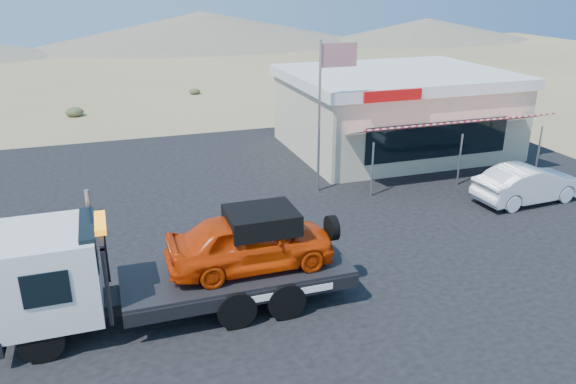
% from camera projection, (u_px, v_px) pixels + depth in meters
% --- Properties ---
extents(ground, '(120.00, 120.00, 0.00)m').
position_uv_depth(ground, '(230.00, 257.00, 17.53)').
color(ground, '#876F4D').
rests_on(ground, ground).
extents(asphalt_lot, '(32.00, 24.00, 0.02)m').
position_uv_depth(asphalt_lot, '(265.00, 213.00, 20.77)').
color(asphalt_lot, black).
rests_on(asphalt_lot, ground).
extents(tow_truck, '(8.52, 2.53, 2.85)m').
position_uv_depth(tow_truck, '(175.00, 260.00, 14.06)').
color(tow_truck, black).
rests_on(tow_truck, asphalt_lot).
extents(white_sedan, '(4.47, 1.79, 1.44)m').
position_uv_depth(white_sedan, '(529.00, 184.00, 21.57)').
color(white_sedan, silver).
rests_on(white_sedan, asphalt_lot).
extents(jerky_store, '(10.40, 9.97, 3.90)m').
position_uv_depth(jerky_store, '(394.00, 110.00, 27.87)').
color(jerky_store, '#C2B993').
rests_on(jerky_store, asphalt_lot).
extents(flagpole, '(1.55, 0.10, 6.00)m').
position_uv_depth(flagpole, '(325.00, 99.00, 21.63)').
color(flagpole, '#99999E').
rests_on(flagpole, asphalt_lot).
extents(distant_hills, '(126.00, 48.00, 4.20)m').
position_uv_depth(distant_hills, '(33.00, 37.00, 62.78)').
color(distant_hills, '#726B59').
rests_on(distant_hills, ground).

